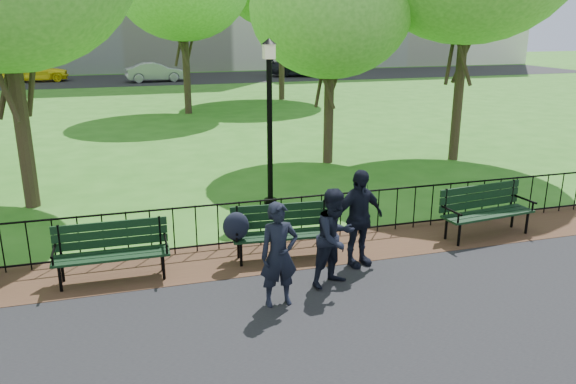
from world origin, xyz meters
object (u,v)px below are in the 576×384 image
object	(u,v)px
sedan_silver	(155,72)
person_right	(358,218)
lamppost	(270,118)
person_left	(279,255)
sedan_dark	(302,67)
park_bench_main	(260,226)
park_bench_left_a	(111,245)
taxi	(35,71)
person_mid	(335,238)
park_bench_right_a	(485,205)
tree_near_e	(331,9)

from	to	relation	value
sedan_silver	person_right	bearing A→B (deg)	177.73
lamppost	person_left	distance (m)	4.86
sedan_dark	person_left	bearing A→B (deg)	176.87
person_left	park_bench_main	bearing A→B (deg)	83.81
park_bench_left_a	taxi	distance (m)	34.58
person_right	taxi	bearing A→B (deg)	91.38
park_bench_left_a	sedan_silver	size ratio (longest dim) A/B	0.45
park_bench_left_a	person_right	bearing A→B (deg)	-8.13
taxi	sedan_dark	world-z (taller)	taxi
person_left	taxi	size ratio (longest dim) A/B	0.37
person_left	person_mid	bearing A→B (deg)	18.54
park_bench_right_a	sedan_silver	xyz separation A→B (m)	(-4.21, 31.87, 0.06)
park_bench_main	person_mid	bearing A→B (deg)	-49.33
park_bench_main	lamppost	world-z (taller)	lamppost
park_bench_main	person_mid	world-z (taller)	person_mid
park_bench_left_a	park_bench_right_a	bearing A→B (deg)	0.45
person_left	tree_near_e	bearing A→B (deg)	62.81
person_mid	person_right	size ratio (longest dim) A/B	0.94
park_bench_left_a	tree_near_e	distance (m)	9.70
park_bench_right_a	sedan_silver	distance (m)	32.15
lamppost	sedan_dark	size ratio (longest dim) A/B	0.75
lamppost	sedan_silver	size ratio (longest dim) A/B	0.92
person_mid	tree_near_e	bearing A→B (deg)	47.13
tree_near_e	person_mid	bearing A→B (deg)	-109.65
person_mid	sedan_silver	distance (m)	33.08
person_left	park_bench_right_a	bearing A→B (deg)	16.87
person_right	person_mid	bearing A→B (deg)	-150.71
park_bench_main	park_bench_left_a	size ratio (longest dim) A/B	1.11
taxi	sedan_silver	size ratio (longest dim) A/B	1.06
park_bench_main	lamppost	size ratio (longest dim) A/B	0.55
person_right	park_bench_left_a	bearing A→B (deg)	157.72
park_bench_main	tree_near_e	bearing A→B (deg)	64.76
lamppost	taxi	xyz separation A→B (m)	(-8.67, 31.22, -1.28)
tree_near_e	person_left	size ratio (longest dim) A/B	4.01
park_bench_right_a	person_right	xyz separation A→B (m)	(-2.93, -0.60, 0.24)
park_bench_left_a	taxi	xyz separation A→B (m)	(-5.23, 34.18, 0.15)
tree_near_e	sedan_silver	size ratio (longest dim) A/B	1.56
person_right	sedan_silver	bearing A→B (deg)	78.71
park_bench_right_a	lamppost	distance (m)	4.84
taxi	tree_near_e	bearing A→B (deg)	-160.99
sedan_dark	park_bench_left_a	bearing A→B (deg)	172.42
tree_near_e	person_left	world-z (taller)	tree_near_e
person_mid	sedan_silver	xyz separation A→B (m)	(-0.62, 33.08, -0.13)
person_left	taxi	xyz separation A→B (m)	(-7.60, 35.79, -0.06)
person_mid	park_bench_main	bearing A→B (deg)	103.21
park_bench_left_a	park_bench_right_a	size ratio (longest dim) A/B	0.93
person_mid	taxi	size ratio (longest dim) A/B	0.37
park_bench_main	park_bench_right_a	xyz separation A→B (m)	(4.49, -0.03, -0.04)
tree_near_e	taxi	distance (m)	30.17
park_bench_main	taxi	size ratio (longest dim) A/B	0.47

